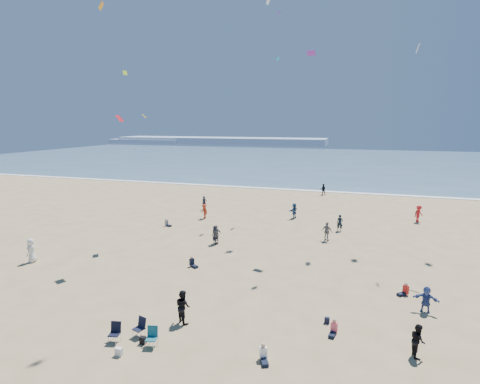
% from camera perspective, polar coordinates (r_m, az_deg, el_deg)
% --- Properties ---
extents(ground, '(220.00, 220.00, 0.00)m').
position_cam_1_polar(ground, '(21.17, -12.56, -20.91)').
color(ground, tan).
rests_on(ground, ground).
extents(ocean, '(220.00, 100.00, 0.06)m').
position_cam_1_polar(ocean, '(111.43, 12.54, 4.67)').
color(ocean, '#476B84').
rests_on(ocean, ground).
extents(surf_line, '(220.00, 1.20, 0.08)m').
position_cam_1_polar(surf_line, '(62.19, 8.47, 0.32)').
color(surf_line, white).
rests_on(surf_line, ground).
extents(headland_far, '(110.00, 20.00, 3.20)m').
position_cam_1_polar(headland_far, '(198.27, -3.12, 7.83)').
color(headland_far, '#7A8EA8').
rests_on(headland_far, ground).
extents(headland_near, '(40.00, 14.00, 2.00)m').
position_cam_1_polar(headland_near, '(211.28, -13.91, 7.55)').
color(headland_near, '#7A8EA8').
rests_on(headland_near, ground).
extents(standing_flyers, '(36.23, 45.80, 1.93)m').
position_cam_1_polar(standing_flyers, '(35.08, 7.95, -6.26)').
color(standing_flyers, black).
rests_on(standing_flyers, ground).
extents(seated_group, '(23.60, 20.15, 0.84)m').
position_cam_1_polar(seated_group, '(26.73, 2.26, -12.68)').
color(seated_group, white).
rests_on(seated_group, ground).
extents(chair_cluster, '(2.72, 1.53, 1.00)m').
position_cam_1_polar(chair_cluster, '(20.88, -15.75, -19.95)').
color(chair_cluster, black).
rests_on(chair_cluster, ground).
extents(white_tote, '(0.35, 0.20, 0.40)m').
position_cam_1_polar(white_tote, '(20.23, -17.98, -22.15)').
color(white_tote, silver).
rests_on(white_tote, ground).
extents(black_backpack, '(0.30, 0.22, 0.38)m').
position_cam_1_polar(black_backpack, '(20.79, -14.58, -21.02)').
color(black_backpack, black).
rests_on(black_backpack, ground).
extents(navy_bag, '(0.28, 0.18, 0.34)m').
position_cam_1_polar(navy_bag, '(22.43, 13.12, -18.51)').
color(navy_bag, black).
rests_on(navy_bag, ground).
extents(kites_aloft, '(37.75, 31.36, 26.20)m').
position_cam_1_polar(kites_aloft, '(29.06, 20.44, 17.19)').
color(kites_aloft, white).
rests_on(kites_aloft, ground).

